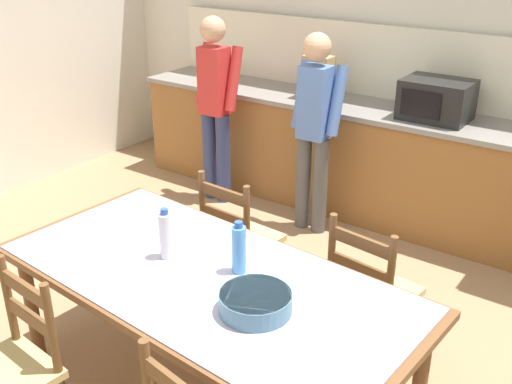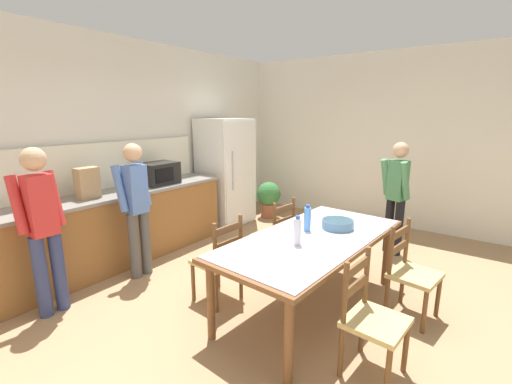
% 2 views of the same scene
% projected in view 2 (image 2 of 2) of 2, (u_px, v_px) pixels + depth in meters
% --- Properties ---
extents(ground_plane, '(8.32, 8.32, 0.00)m').
position_uv_depth(ground_plane, '(284.00, 299.00, 3.58)').
color(ground_plane, '#9E7A56').
extents(wall_back, '(6.52, 0.12, 2.90)m').
position_uv_depth(wall_back, '(123.00, 146.00, 4.78)').
color(wall_back, silver).
rests_on(wall_back, ground).
extents(wall_right, '(0.12, 5.20, 2.90)m').
position_uv_depth(wall_right, '(386.00, 140.00, 5.82)').
color(wall_right, silver).
rests_on(wall_right, ground).
extents(kitchen_counter, '(3.64, 0.66, 0.93)m').
position_uv_depth(kitchen_counter, '(99.00, 233.00, 4.19)').
color(kitchen_counter, brown).
rests_on(kitchen_counter, ground).
extents(counter_splashback, '(3.60, 0.03, 0.60)m').
position_uv_depth(counter_splashback, '(79.00, 169.00, 4.20)').
color(counter_splashback, '#EFE8CB').
rests_on(counter_splashback, kitchen_counter).
extents(refrigerator, '(0.83, 0.73, 1.82)m').
position_uv_depth(refrigerator, '(226.00, 172.00, 5.91)').
color(refrigerator, white).
rests_on(refrigerator, ground).
extents(microwave, '(0.50, 0.39, 0.30)m').
position_uv_depth(microwave, '(158.00, 173.00, 4.77)').
color(microwave, black).
rests_on(microwave, kitchen_counter).
extents(paper_bag, '(0.24, 0.16, 0.36)m').
position_uv_depth(paper_bag, '(87.00, 183.00, 3.96)').
color(paper_bag, tan).
rests_on(paper_bag, kitchen_counter).
extents(dining_table, '(2.19, 1.14, 0.75)m').
position_uv_depth(dining_table, '(312.00, 243.00, 3.29)').
color(dining_table, brown).
rests_on(dining_table, ground).
extents(bottle_near_centre, '(0.07, 0.07, 0.27)m').
position_uv_depth(bottle_near_centre, '(297.00, 231.00, 3.05)').
color(bottle_near_centre, silver).
rests_on(bottle_near_centre, dining_table).
extents(bottle_off_centre, '(0.07, 0.07, 0.27)m').
position_uv_depth(bottle_off_centre, '(307.00, 219.00, 3.40)').
color(bottle_off_centre, '#4C8ED6').
rests_on(bottle_off_centre, dining_table).
extents(serving_bowl, '(0.32, 0.32, 0.09)m').
position_uv_depth(serving_bowl, '(338.00, 224.00, 3.49)').
color(serving_bowl, slate).
rests_on(serving_bowl, dining_table).
extents(chair_side_far_left, '(0.44, 0.43, 0.91)m').
position_uv_depth(chair_side_far_left, '(219.00, 260.00, 3.48)').
color(chair_side_far_left, brown).
rests_on(chair_side_far_left, ground).
extents(chair_side_far_right, '(0.47, 0.45, 0.91)m').
position_uv_depth(chair_side_far_right, '(275.00, 235.00, 4.19)').
color(chair_side_far_right, brown).
rests_on(chair_side_far_right, ground).
extents(chair_side_near_right, '(0.48, 0.46, 0.91)m').
position_uv_depth(chair_side_near_right, '(411.00, 273.00, 3.21)').
color(chair_side_near_right, brown).
rests_on(chair_side_near_right, ground).
extents(chair_side_near_left, '(0.45, 0.43, 0.91)m').
position_uv_depth(chair_side_near_left, '(371.00, 319.00, 2.49)').
color(chair_side_near_left, brown).
rests_on(chair_side_near_left, ground).
extents(person_at_sink, '(0.41, 0.28, 1.61)m').
position_uv_depth(person_at_sink, '(42.00, 224.00, 3.16)').
color(person_at_sink, navy).
rests_on(person_at_sink, ground).
extents(person_at_counter, '(0.40, 0.27, 1.58)m').
position_uv_depth(person_at_counter, '(136.00, 204.00, 3.93)').
color(person_at_counter, '#4C4C4C').
rests_on(person_at_counter, ground).
extents(person_by_table, '(0.34, 0.43, 1.53)m').
position_uv_depth(person_by_table, '(396.00, 193.00, 4.59)').
color(person_by_table, black).
rests_on(person_by_table, ground).
extents(potted_plant, '(0.44, 0.44, 0.67)m').
position_uv_depth(potted_plant, '(269.00, 197.00, 6.33)').
color(potted_plant, brown).
rests_on(potted_plant, ground).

